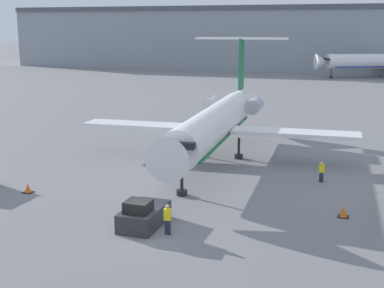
% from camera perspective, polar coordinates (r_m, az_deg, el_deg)
% --- Properties ---
extents(ground_plane, '(600.00, 600.00, 0.00)m').
position_cam_1_polar(ground_plane, '(32.30, -5.25, -9.38)').
color(ground_plane, slate).
extents(terminal_building, '(180.00, 16.80, 17.18)m').
position_cam_1_polar(terminal_building, '(147.90, 14.05, 10.86)').
color(terminal_building, '#8C939E').
rests_on(terminal_building, ground).
extents(airplane_main, '(25.50, 28.37, 10.72)m').
position_cam_1_polar(airplane_main, '(48.42, 2.57, 2.40)').
color(airplane_main, white).
rests_on(airplane_main, ground).
extents(pushback_tug, '(2.11, 3.94, 1.86)m').
position_cam_1_polar(pushback_tug, '(33.07, -5.16, -7.55)').
color(pushback_tug, '#2D2D33').
rests_on(pushback_tug, ground).
extents(worker_near_tug, '(0.40, 0.26, 1.85)m').
position_cam_1_polar(worker_near_tug, '(31.55, -2.62, -7.97)').
color(worker_near_tug, '#232838').
rests_on(worker_near_tug, ground).
extents(worker_by_wing, '(0.40, 0.24, 1.63)m').
position_cam_1_polar(worker_by_wing, '(43.03, 13.66, -2.88)').
color(worker_by_wing, '#232838').
rests_on(worker_by_wing, ground).
extents(traffic_cone_left, '(0.69, 0.69, 0.70)m').
position_cam_1_polar(traffic_cone_left, '(41.18, -17.10, -4.53)').
color(traffic_cone_left, black).
rests_on(traffic_cone_left, ground).
extents(traffic_cone_right, '(0.70, 0.70, 0.79)m').
position_cam_1_polar(traffic_cone_right, '(35.82, 15.86, -6.94)').
color(traffic_cone_right, black).
rests_on(traffic_cone_right, ground).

